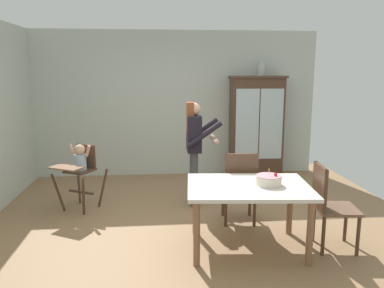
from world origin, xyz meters
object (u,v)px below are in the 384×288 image
object	(u,v)px
high_chair_with_toddler	(80,165)
adult_person	(194,141)
dining_table	(248,194)
ceramic_vase	(261,69)
dining_chair_far_side	(240,183)
dining_chair_right_end	(328,201)
china_cabinet	(256,126)
birthday_cake	(269,180)

from	to	relation	value
high_chair_with_toddler	adult_person	xyz separation A→B (m)	(1.64, 0.02, 0.31)
high_chair_with_toddler	dining_table	xyz separation A→B (m)	(2.09, -1.46, -0.01)
ceramic_vase	high_chair_with_toddler	size ratio (longest dim) A/B	0.28
high_chair_with_toddler	dining_chair_far_side	bearing A→B (deg)	9.18
dining_table	dining_chair_right_end	size ratio (longest dim) A/B	1.47
high_chair_with_toddler	dining_chair_right_end	distance (m)	3.34
dining_table	dining_chair_far_side	world-z (taller)	dining_chair_far_side
ceramic_vase	dining_chair_far_side	world-z (taller)	ceramic_vase
china_cabinet	dining_table	world-z (taller)	china_cabinet
china_cabinet	high_chair_with_toddler	size ratio (longest dim) A/B	1.98
adult_person	dining_chair_far_side	distance (m)	1.02
ceramic_vase	birthday_cake	xyz separation A→B (m)	(-0.70, -3.02, -1.20)
china_cabinet	adult_person	bearing A→B (deg)	-130.64
china_cabinet	dining_chair_far_side	xyz separation A→B (m)	(-0.80, -2.31, -0.39)
china_cabinet	high_chair_with_toddler	distance (m)	3.35
ceramic_vase	adult_person	world-z (taller)	ceramic_vase
dining_chair_far_side	china_cabinet	bearing A→B (deg)	-104.83
dining_table	birthday_cake	distance (m)	0.27
china_cabinet	high_chair_with_toddler	xyz separation A→B (m)	(-2.95, -1.55, -0.29)
adult_person	dining_chair_far_side	world-z (taller)	adult_person
dining_table	birthday_cake	world-z (taller)	birthday_cake
high_chair_with_toddler	dining_chair_right_end	size ratio (longest dim) A/B	0.99
adult_person	dining_chair_far_side	bearing A→B (deg)	-145.76
dining_table	birthday_cake	size ratio (longest dim) A/B	5.03
dining_chair_right_end	china_cabinet	bearing A→B (deg)	7.37
dining_chair_far_side	dining_chair_right_end	xyz separation A→B (m)	(0.82, -0.77, 0.00)
ceramic_vase	dining_chair_right_end	bearing A→B (deg)	-90.79
high_chair_with_toddler	dining_chair_right_end	world-z (taller)	dining_chair_right_end
china_cabinet	dining_chair_far_side	bearing A→B (deg)	-109.21
adult_person	dining_table	size ratio (longest dim) A/B	1.09
ceramic_vase	dining_chair_right_end	distance (m)	3.40
adult_person	dining_chair_right_end	world-z (taller)	adult_person
birthday_cake	dining_chair_far_side	size ratio (longest dim) A/B	0.29
china_cabinet	high_chair_with_toddler	bearing A→B (deg)	-152.28
dining_table	ceramic_vase	bearing A→B (deg)	72.97
birthday_cake	dining_chair_far_side	distance (m)	0.77
ceramic_vase	dining_chair_far_side	xyz separation A→B (m)	(-0.86, -2.31, -1.44)
high_chair_with_toddler	dining_chair_far_side	size ratio (longest dim) A/B	0.99
china_cabinet	birthday_cake	world-z (taller)	china_cabinet
high_chair_with_toddler	dining_chair_far_side	world-z (taller)	dining_chair_far_side
dining_table	dining_chair_right_end	world-z (taller)	dining_chair_right_end
ceramic_vase	adult_person	xyz separation A→B (m)	(-1.37, -1.54, -1.03)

